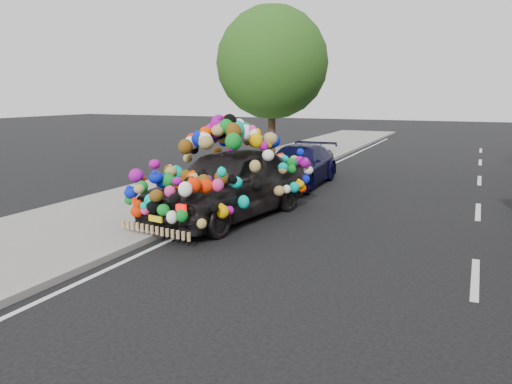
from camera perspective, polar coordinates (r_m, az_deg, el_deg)
ground at (r=9.41m, az=1.17°, el=-6.67°), size 100.00×100.00×0.00m
sidewalk at (r=11.69m, az=-18.66°, el=-3.40°), size 4.00×60.00×0.12m
kerb at (r=10.49m, az=-10.77°, el=-4.61°), size 0.15×60.00×0.13m
lane_markings at (r=8.74m, az=23.76°, el=-9.02°), size 6.00×50.00×0.01m
tree_near_sidewalk at (r=19.22m, az=1.87°, el=14.55°), size 4.20×4.20×6.13m
plush_art_car at (r=11.65m, az=-3.13°, el=2.78°), size 3.05×5.33×2.30m
navy_sedan at (r=16.01m, az=4.79°, el=3.04°), size 1.86×4.39×1.26m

